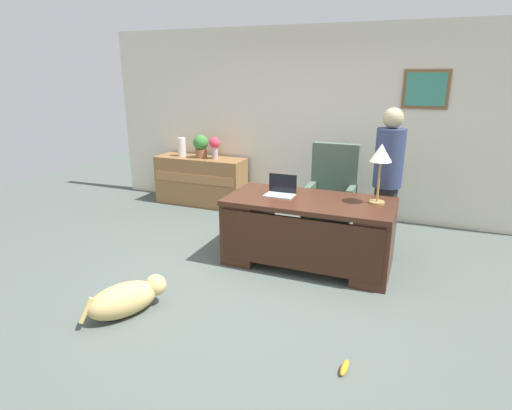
{
  "coord_description": "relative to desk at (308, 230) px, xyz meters",
  "views": [
    {
      "loc": [
        1.41,
        -3.54,
        2.06
      ],
      "look_at": [
        -0.14,
        0.3,
        0.75
      ],
      "focal_mm": 29.5,
      "sensor_mm": 36.0,
      "label": 1
    }
  ],
  "objects": [
    {
      "name": "ground_plane",
      "position": [
        -0.33,
        -0.66,
        -0.41
      ],
      "size": [
        12.0,
        12.0,
        0.0
      ],
      "primitive_type": "plane",
      "color": "#4C5651"
    },
    {
      "name": "back_wall",
      "position": [
        -0.32,
        1.94,
        0.94
      ],
      "size": [
        7.0,
        0.16,
        2.7
      ],
      "color": "beige",
      "rests_on": "ground_plane"
    },
    {
      "name": "desk",
      "position": [
        0.0,
        0.0,
        0.0
      ],
      "size": [
        1.79,
        0.86,
        0.76
      ],
      "color": "#422316",
      "rests_on": "ground_plane"
    },
    {
      "name": "credenza",
      "position": [
        -2.21,
        1.58,
        -0.03
      ],
      "size": [
        1.46,
        0.5,
        0.77
      ],
      "color": "olive",
      "rests_on": "ground_plane"
    },
    {
      "name": "armchair",
      "position": [
        0.03,
        1.0,
        0.11
      ],
      "size": [
        0.6,
        0.59,
        1.19
      ],
      "color": "#475B4C",
      "rests_on": "ground_plane"
    },
    {
      "name": "person_standing",
      "position": [
        0.73,
        0.65,
        0.47
      ],
      "size": [
        0.32,
        0.32,
        1.7
      ],
      "color": "#262323",
      "rests_on": "ground_plane"
    },
    {
      "name": "dog_lying",
      "position": [
        -1.21,
        -1.58,
        -0.26
      ],
      "size": [
        0.57,
        0.73,
        0.3
      ],
      "color": "tan",
      "rests_on": "ground_plane"
    },
    {
      "name": "laptop",
      "position": [
        -0.34,
        0.07,
        0.4
      ],
      "size": [
        0.32,
        0.22,
        0.22
      ],
      "color": "#B2B5BA",
      "rests_on": "desk"
    },
    {
      "name": "desk_lamp",
      "position": [
        0.69,
        0.14,
        0.84
      ],
      "size": [
        0.22,
        0.22,
        0.62
      ],
      "color": "#9E8447",
      "rests_on": "desk"
    },
    {
      "name": "vase_with_flowers",
      "position": [
        -1.95,
        1.59,
        0.57
      ],
      "size": [
        0.17,
        0.17,
        0.34
      ],
      "color": "#B6999F",
      "rests_on": "credenza"
    },
    {
      "name": "vase_empty",
      "position": [
        -2.54,
        1.59,
        0.5
      ],
      "size": [
        0.13,
        0.13,
        0.3
      ],
      "primitive_type": "cylinder",
      "color": "silver",
      "rests_on": "credenza"
    },
    {
      "name": "potted_plant",
      "position": [
        -2.19,
        1.59,
        0.55
      ],
      "size": [
        0.24,
        0.24,
        0.36
      ],
      "color": "brown",
      "rests_on": "credenza"
    },
    {
      "name": "dog_toy_bone",
      "position": [
        0.73,
        -1.61,
        -0.39
      ],
      "size": [
        0.06,
        0.18,
        0.05
      ],
      "primitive_type": "ellipsoid",
      "rotation": [
        0.0,
        0.0,
        4.65
      ],
      "color": "orange",
      "rests_on": "ground_plane"
    }
  ]
}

